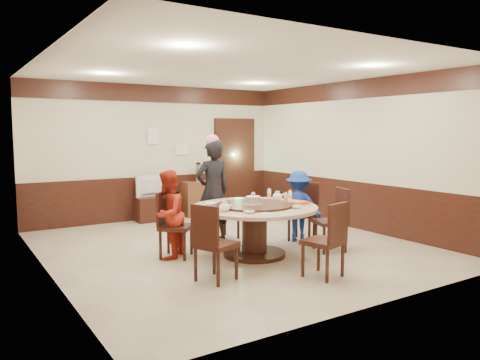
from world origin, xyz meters
TOP-DOWN VIEW (x-y plane):
  - room at (0.01, 0.01)m, footprint 6.00×6.04m
  - banquet_table at (0.01, -0.65)m, footprint 1.86×1.86m
  - chair_0 at (1.29, -0.25)m, footprint 0.61×0.60m
  - chair_1 at (0.20, 0.60)m, footprint 0.51×0.51m
  - chair_2 at (-1.02, -0.08)m, footprint 0.62×0.62m
  - chair_3 at (-1.06, -1.36)m, footprint 0.57×0.57m
  - chair_4 at (0.18, -1.97)m, footprint 0.54×0.54m
  - chair_5 at (1.18, -1.04)m, footprint 0.56×0.55m
  - person_standing at (-0.08, 0.46)m, footprint 0.63×0.42m
  - person_red at (-1.12, -0.08)m, footprint 0.79×0.79m
  - person_blue at (1.16, -0.28)m, footprint 0.85×0.86m
  - birthday_cake at (-0.03, -0.66)m, footprint 0.26×0.26m
  - teapot_left at (-0.61, -0.83)m, footprint 0.17×0.15m
  - teapot_right at (0.64, -0.37)m, footprint 0.17×0.15m
  - bowl_0 at (-0.51, -0.26)m, footprint 0.17×0.17m
  - bowl_1 at (0.39, -1.16)m, footprint 0.14×0.14m
  - bowl_2 at (-0.40, -1.12)m, footprint 0.14×0.14m
  - bowl_3 at (0.70, -0.80)m, footprint 0.14×0.14m
  - saucer_near at (-0.24, -1.30)m, footprint 0.18×0.18m
  - saucer_far at (0.46, -0.15)m, footprint 0.18×0.18m
  - shrimp_platter at (0.59, -1.00)m, footprint 0.30×0.20m
  - bottle_0 at (0.52, -0.74)m, footprint 0.06×0.06m
  - bottle_1 at (0.74, -0.56)m, footprint 0.06×0.06m
  - bottle_2 at (0.58, -0.23)m, footprint 0.06×0.06m
  - tv_stand at (-0.16, 2.75)m, footprint 0.85×0.45m
  - television at (-0.16, 2.75)m, footprint 0.79×0.20m
  - side_cabinet at (0.90, 2.78)m, footprint 0.80×0.40m
  - thermos at (0.86, 2.78)m, footprint 0.15×0.15m
  - notice_left at (-0.10, 2.96)m, footprint 0.25×0.00m
  - notice_right at (0.55, 2.96)m, footprint 0.30×0.00m

SIDE VIEW (x-z plane):
  - tv_stand at x=-0.16m, z-range 0.00..0.50m
  - chair_0 at x=1.29m, z-range -0.18..0.79m
  - chair_1 at x=0.20m, z-range -0.18..0.79m
  - chair_2 at x=-1.02m, z-range -0.18..0.79m
  - chair_3 at x=-1.06m, z-range -0.18..0.79m
  - chair_4 at x=0.18m, z-range -0.18..0.79m
  - chair_5 at x=1.18m, z-range -0.18..0.79m
  - side_cabinet at x=0.90m, z-range 0.00..0.75m
  - banquet_table at x=0.01m, z-range 0.14..0.92m
  - person_blue at x=1.16m, z-range 0.00..1.19m
  - person_red at x=-1.12m, z-range 0.00..1.29m
  - television at x=-0.16m, z-range 0.50..0.95m
  - saucer_near at x=-0.24m, z-range 0.75..0.76m
  - saucer_far at x=0.46m, z-range 0.75..0.76m
  - bowl_2 at x=-0.40m, z-range 0.75..0.78m
  - bowl_0 at x=-0.51m, z-range 0.75..0.79m
  - bowl_3 at x=0.70m, z-range 0.75..0.79m
  - bowl_1 at x=0.39m, z-range 0.75..0.79m
  - shrimp_platter at x=0.59m, z-range 0.75..0.81m
  - teapot_left at x=-0.61m, z-range 0.75..0.87m
  - teapot_right at x=0.64m, z-range 0.75..0.87m
  - bottle_0 at x=0.52m, z-range 0.75..0.91m
  - bottle_1 at x=0.74m, z-range 0.75..0.91m
  - bottle_2 at x=0.58m, z-range 0.75..0.91m
  - birthday_cake at x=-0.03m, z-range 0.75..0.93m
  - person_standing at x=-0.08m, z-range 0.00..1.71m
  - thermos at x=0.86m, z-range 0.75..1.13m
  - room at x=0.01m, z-range -0.34..2.50m
  - notice_right at x=0.55m, z-range 1.34..1.56m
  - notice_left at x=-0.10m, z-range 1.57..1.93m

